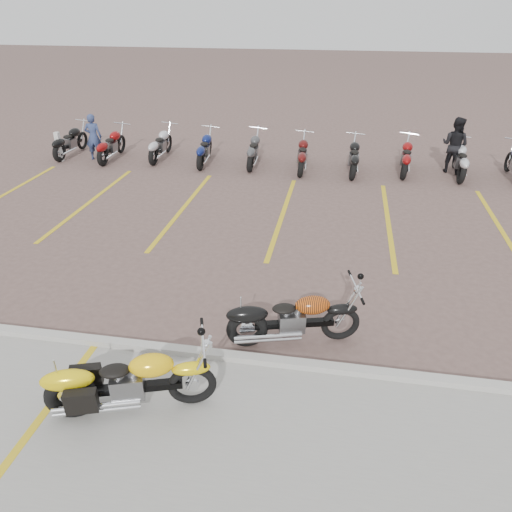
% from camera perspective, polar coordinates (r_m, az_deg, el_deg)
% --- Properties ---
extents(ground, '(100.00, 100.00, 0.00)m').
position_cam_1_polar(ground, '(9.61, -0.02, -4.34)').
color(ground, brown).
rests_on(ground, ground).
extents(concrete_apron, '(60.00, 5.00, 0.01)m').
position_cam_1_polar(concrete_apron, '(6.34, -7.99, -25.90)').
color(concrete_apron, '#9E9B93').
rests_on(concrete_apron, ground).
extents(curb, '(60.00, 0.18, 0.12)m').
position_cam_1_polar(curb, '(7.97, -2.60, -11.46)').
color(curb, '#ADAAA3').
rests_on(curb, ground).
extents(parking_stripes, '(38.00, 5.50, 0.01)m').
position_cam_1_polar(parking_stripes, '(13.14, 3.06, 4.78)').
color(parking_stripes, gold).
rests_on(parking_stripes, ground).
extents(apron_stripe, '(0.12, 5.00, 0.00)m').
position_cam_1_polar(apron_stripe, '(7.21, -26.99, -20.93)').
color(apron_stripe, gold).
rests_on(apron_stripe, concrete_apron).
extents(yellow_cruiser, '(2.21, 0.85, 0.94)m').
position_cam_1_polar(yellow_cruiser, '(7.11, -14.51, -13.94)').
color(yellow_cruiser, black).
rests_on(yellow_cruiser, ground).
extents(flame_cruiser, '(2.14, 0.72, 0.90)m').
position_cam_1_polar(flame_cruiser, '(8.11, 3.96, -7.34)').
color(flame_cruiser, black).
rests_on(flame_cruiser, ground).
extents(person_a, '(0.63, 0.47, 1.57)m').
position_cam_1_polar(person_a, '(18.50, -18.09, 12.81)').
color(person_a, navy).
rests_on(person_a, ground).
extents(person_b, '(1.09, 1.04, 1.77)m').
position_cam_1_polar(person_b, '(17.42, 21.76, 11.69)').
color(person_b, black).
rests_on(person_b, ground).
extents(bollard, '(0.15, 0.15, 1.00)m').
position_cam_1_polar(bollard, '(18.77, -21.60, 11.53)').
color(bollard, silver).
rests_on(bollard, ground).
extents(bg_bike_row, '(17.16, 2.01, 1.10)m').
position_cam_1_polar(bg_bike_row, '(16.73, 5.20, 11.73)').
color(bg_bike_row, black).
rests_on(bg_bike_row, ground).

